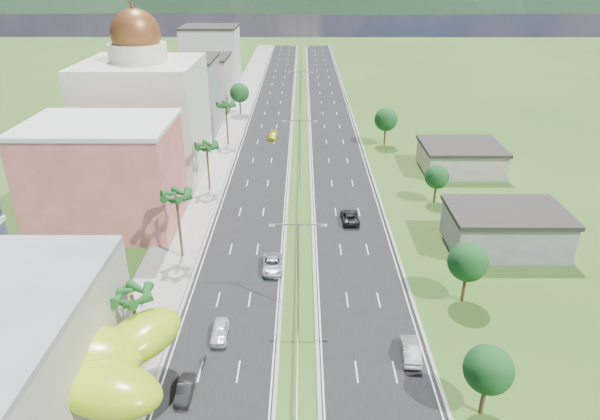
{
  "coord_description": "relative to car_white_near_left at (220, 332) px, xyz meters",
  "views": [
    {
      "loc": [
        0.43,
        -39.81,
        35.65
      ],
      "look_at": [
        0.15,
        21.75,
        7.0
      ],
      "focal_mm": 32.0,
      "sensor_mm": 36.0,
      "label": 1
    }
  ],
  "objects": [
    {
      "name": "road_right",
      "position": [
        15.62,
        84.87,
        -0.74
      ],
      "size": [
        11.0,
        260.0,
        0.04
      ],
      "primitive_type": "cube",
      "color": "black",
      "rests_on": "ground"
    },
    {
      "name": "shed_near",
      "position": [
        36.12,
        19.87,
        1.74
      ],
      "size": [
        15.0,
        10.0,
        5.0
      ],
      "primitive_type": "cube",
      "color": "slate",
      "rests_on": "ground"
    },
    {
      "name": "leafy_tree_ra",
      "position": [
        24.12,
        -10.13,
        4.01
      ],
      "size": [
        4.2,
        4.2,
        6.9
      ],
      "color": "#47301C",
      "rests_on": "ground"
    },
    {
      "name": "domed_building",
      "position": [
        -19.88,
        49.87,
        10.59
      ],
      "size": [
        20.0,
        20.0,
        28.7
      ],
      "color": "beige",
      "rests_on": "ground"
    },
    {
      "name": "midrise_white",
      "position": [
        -18.88,
        119.87,
        8.24
      ],
      "size": [
        16.0,
        15.0,
        18.0
      ],
      "primitive_type": "cube",
      "color": "silver",
      "rests_on": "ground"
    },
    {
      "name": "streetlight_median_d",
      "position": [
        8.12,
        89.87,
        5.99
      ],
      "size": [
        6.04,
        0.25,
        11.0
      ],
      "color": "gray",
      "rests_on": "ground"
    },
    {
      "name": "shed_far",
      "position": [
        38.12,
        49.87,
        1.44
      ],
      "size": [
        14.0,
        12.0,
        4.4
      ],
      "primitive_type": "cube",
      "color": "gray",
      "rests_on": "ground"
    },
    {
      "name": "leafy_tree_lfar",
      "position": [
        -7.38,
        89.87,
        4.82
      ],
      "size": [
        4.9,
        4.9,
        8.05
      ],
      "color": "#47301C",
      "rests_on": "ground"
    },
    {
      "name": "leafy_tree_rd",
      "position": [
        26.12,
        64.87,
        4.82
      ],
      "size": [
        4.9,
        4.9,
        8.05
      ],
      "color": "#47301C",
      "rests_on": "ground"
    },
    {
      "name": "car_white_near_left",
      "position": [
        0.0,
        0.0,
        0.0
      ],
      "size": [
        1.83,
        4.29,
        1.45
      ],
      "primitive_type": "imported",
      "rotation": [
        0.0,
        0.0,
        0.03
      ],
      "color": "silver",
      "rests_on": "road_left"
    },
    {
      "name": "car_dark_far_right",
      "position": [
        15.75,
        27.58,
        0.04
      ],
      "size": [
        2.7,
        5.56,
        1.53
      ],
      "primitive_type": "imported",
      "rotation": [
        0.0,
        0.0,
        3.17
      ],
      "color": "black",
      "rests_on": "road_right"
    },
    {
      "name": "lime_canopy",
      "position": [
        -11.88,
        -9.14,
        4.23
      ],
      "size": [
        18.0,
        15.0,
        7.4
      ],
      "color": "#93BA12",
      "rests_on": "ground"
    },
    {
      "name": "motorcycle",
      "position": [
        -1.02,
        -4.31,
        -0.1
      ],
      "size": [
        0.68,
        1.98,
        1.25
      ],
      "primitive_type": "imported",
      "rotation": [
        0.0,
        0.0,
        -0.05
      ],
      "color": "black",
      "rests_on": "road_left"
    },
    {
      "name": "road_left",
      "position": [
        0.62,
        84.87,
        -0.74
      ],
      "size": [
        11.0,
        260.0,
        0.04
      ],
      "primitive_type": "cube",
      "color": "black",
      "rests_on": "ground"
    },
    {
      "name": "streetlight_median_c",
      "position": [
        8.12,
        44.87,
        5.99
      ],
      "size": [
        6.04,
        0.25,
        11.0
      ],
      "color": "gray",
      "rests_on": "ground"
    },
    {
      "name": "ground",
      "position": [
        8.12,
        -5.13,
        -0.76
      ],
      "size": [
        500.0,
        500.0,
        0.0
      ],
      "primitive_type": "plane",
      "color": "#2D5119",
      "rests_on": "ground"
    },
    {
      "name": "streetlight_median_b",
      "position": [
        8.12,
        4.87,
        5.99
      ],
      "size": [
        6.04,
        0.25,
        11.0
      ],
      "color": "gray",
      "rests_on": "ground"
    },
    {
      "name": "median_guardrail",
      "position": [
        8.12,
        66.86,
        -0.14
      ],
      "size": [
        0.1,
        216.06,
        0.76
      ],
      "color": "gray",
      "rests_on": "ground"
    },
    {
      "name": "sidewalk_left",
      "position": [
        -8.88,
        84.87,
        -0.7
      ],
      "size": [
        7.0,
        260.0,
        0.12
      ],
      "primitive_type": "cube",
      "color": "gray",
      "rests_on": "ground"
    },
    {
      "name": "leafy_tree_rc",
      "position": [
        30.12,
        34.87,
        3.61
      ],
      "size": [
        3.85,
        3.85,
        6.33
      ],
      "color": "#47301C",
      "rests_on": "ground"
    },
    {
      "name": "pink_shophouse",
      "position": [
        -19.88,
        26.87,
        6.74
      ],
      "size": [
        20.0,
        15.0,
        15.0
      ],
      "primitive_type": "cube",
      "color": "#BC564D",
      "rests_on": "ground"
    },
    {
      "name": "midrise_grey",
      "position": [
        -18.88,
        74.87,
        7.24
      ],
      "size": [
        16.0,
        15.0,
        16.0
      ],
      "primitive_type": "cube",
      "color": "slate",
      "rests_on": "ground"
    },
    {
      "name": "streetlight_median_e",
      "position": [
        8.12,
        134.87,
        5.99
      ],
      "size": [
        6.04,
        0.25,
        11.0
      ],
      "color": "gray",
      "rests_on": "ground"
    },
    {
      "name": "palm_tree_d",
      "position": [
        -7.38,
        39.87,
        6.78
      ],
      "size": [
        3.6,
        3.6,
        8.6
      ],
      "color": "#47301C",
      "rests_on": "ground"
    },
    {
      "name": "leafy_tree_rb",
      "position": [
        27.12,
        6.87,
        4.41
      ],
      "size": [
        4.55,
        4.55,
        7.47
      ],
      "color": "#47301C",
      "rests_on": "ground"
    },
    {
      "name": "car_silver_right",
      "position": [
        19.29,
        -2.9,
        0.07
      ],
      "size": [
        2.0,
        4.93,
        1.59
      ],
      "primitive_type": "imported",
      "rotation": [
        0.0,
        0.0,
        3.08
      ],
      "color": "#9D9FA4",
      "rests_on": "road_right"
    },
    {
      "name": "palm_tree_b",
      "position": [
        -7.38,
        -3.13,
        6.3
      ],
      "size": [
        3.6,
        3.6,
        8.1
      ],
      "color": "#47301C",
      "rests_on": "ground"
    },
    {
      "name": "car_silver_mid_left",
      "position": [
        4.77,
        13.51,
        0.03
      ],
      "size": [
        2.74,
        5.52,
        1.5
      ],
      "primitive_type": "imported",
      "rotation": [
        0.0,
        0.0,
        0.05
      ],
      "color": "#A3A5AB",
      "rests_on": "road_left"
    },
    {
      "name": "car_dark_left",
      "position": [
        -1.98,
        -8.18,
        -0.09
      ],
      "size": [
        1.41,
        3.87,
        1.27
      ],
      "primitive_type": "imported",
      "rotation": [
        0.0,
        0.0,
        -0.02
      ],
      "color": "black",
      "rests_on": "road_left"
    },
    {
      "name": "palm_tree_e",
      "position": [
        -7.38,
        64.87,
        7.55
      ],
      "size": [
        3.6,
        3.6,
        9.4
      ],
      "color": "#47301C",
      "rests_on": "ground"
    },
    {
      "name": "palm_tree_c",
      "position": [
        -7.38,
        16.87,
        7.74
      ],
      "size": [
        3.6,
        3.6,
        9.6
      ],
      "color": "#47301C",
      "rests_on": "ground"
    },
    {
      "name": "midrise_beige",
      "position": [
        -18.88,
        96.87,
        5.74
      ],
      "size": [
        16.0,
        15.0,
        13.0
      ],
      "primitive_type": "cube",
      "color": "gray",
      "rests_on": "ground"
    },
    {
      "name": "car_yellow_far_left",
      "position": [
        2.07,
        69.4,
        -0.04
      ],
      "size": [
        2.21,
        4.83,
        1.37
      ],
      "primitive_type": "imported",
      "rotation": [
        0.0,
        0.0,
        -0.06
      ],
      "color": "gold",
      "rests_on": "road_left"
    },
    {
      "name": "mountain_ridge",
      "position": [
        68.12,
        444.87,
        -0.76
      ],
      "size": [
        860.0,
        140.0,
        90.0
      ],
      "primitive_type": null,
      "color": "black",
      "rests_on": "ground"
    }
  ]
}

